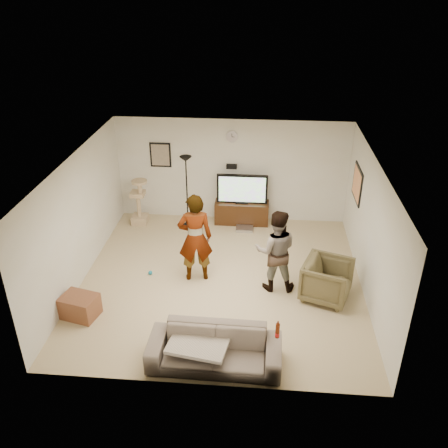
# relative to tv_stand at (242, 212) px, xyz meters

# --- Properties ---
(floor) EXTENTS (5.50, 5.50, 0.02)m
(floor) POSITION_rel_tv_stand_xyz_m (-0.27, -2.50, -0.28)
(floor) COLOR tan
(floor) RESTS_ON ground
(ceiling) EXTENTS (5.50, 5.50, 0.02)m
(ceiling) POSITION_rel_tv_stand_xyz_m (-0.27, -2.50, 2.24)
(ceiling) COLOR white
(ceiling) RESTS_ON wall_back
(wall_back) EXTENTS (5.50, 0.04, 2.50)m
(wall_back) POSITION_rel_tv_stand_xyz_m (-0.27, 0.25, 0.98)
(wall_back) COLOR beige
(wall_back) RESTS_ON floor
(wall_front) EXTENTS (5.50, 0.04, 2.50)m
(wall_front) POSITION_rel_tv_stand_xyz_m (-0.27, -5.25, 0.98)
(wall_front) COLOR beige
(wall_front) RESTS_ON floor
(wall_left) EXTENTS (0.04, 5.50, 2.50)m
(wall_left) POSITION_rel_tv_stand_xyz_m (-3.02, -2.50, 0.98)
(wall_left) COLOR beige
(wall_left) RESTS_ON floor
(wall_right) EXTENTS (0.04, 5.50, 2.50)m
(wall_right) POSITION_rel_tv_stand_xyz_m (2.48, -2.50, 0.98)
(wall_right) COLOR beige
(wall_right) RESTS_ON floor
(wall_clock) EXTENTS (0.26, 0.04, 0.26)m
(wall_clock) POSITION_rel_tv_stand_xyz_m (-0.27, 0.22, 1.83)
(wall_clock) COLOR silver
(wall_clock) RESTS_ON wall_back
(wall_speaker) EXTENTS (0.25, 0.10, 0.10)m
(wall_speaker) POSITION_rel_tv_stand_xyz_m (-0.27, 0.19, 1.11)
(wall_speaker) COLOR black
(wall_speaker) RESTS_ON wall_back
(picture_back) EXTENTS (0.42, 0.03, 0.52)m
(picture_back) POSITION_rel_tv_stand_xyz_m (-1.97, 0.23, 1.33)
(picture_back) COLOR gray
(picture_back) RESTS_ON wall_back
(picture_right) EXTENTS (0.03, 0.78, 0.62)m
(picture_right) POSITION_rel_tv_stand_xyz_m (2.46, -0.90, 1.23)
(picture_right) COLOR #FF9761
(picture_right) RESTS_ON wall_right
(tv_stand) EXTENTS (1.29, 0.45, 0.54)m
(tv_stand) POSITION_rel_tv_stand_xyz_m (0.00, 0.00, 0.00)
(tv_stand) COLOR black
(tv_stand) RESTS_ON floor
(console_box) EXTENTS (0.40, 0.30, 0.07)m
(console_box) POSITION_rel_tv_stand_xyz_m (0.09, -0.40, -0.23)
(console_box) COLOR #B9BAC6
(console_box) RESTS_ON floor
(tv) EXTENTS (1.20, 0.08, 0.71)m
(tv) POSITION_rel_tv_stand_xyz_m (0.00, 0.00, 0.62)
(tv) COLOR black
(tv) RESTS_ON tv_stand
(tv_screen) EXTENTS (1.10, 0.01, 0.62)m
(tv_screen) POSITION_rel_tv_stand_xyz_m (0.00, -0.04, 0.62)
(tv_screen) COLOR #6FD74B
(tv_screen) RESTS_ON tv
(floor_lamp) EXTENTS (0.32, 0.32, 1.77)m
(floor_lamp) POSITION_rel_tv_stand_xyz_m (-1.28, -0.31, 0.61)
(floor_lamp) COLOR black
(floor_lamp) RESTS_ON floor
(cat_tree) EXTENTS (0.37, 0.37, 1.15)m
(cat_tree) POSITION_rel_tv_stand_xyz_m (-2.47, -0.25, 0.31)
(cat_tree) COLOR tan
(cat_tree) RESTS_ON floor
(person_left) EXTENTS (0.74, 0.57, 1.83)m
(person_left) POSITION_rel_tv_stand_xyz_m (-0.78, -2.47, 0.65)
(person_left) COLOR gray
(person_left) RESTS_ON floor
(person_right) EXTENTS (0.81, 0.64, 1.64)m
(person_right) POSITION_rel_tv_stand_xyz_m (0.77, -2.66, 0.55)
(person_right) COLOR #406991
(person_right) RESTS_ON floor
(sofa) EXTENTS (2.07, 0.84, 0.60)m
(sofa) POSITION_rel_tv_stand_xyz_m (-0.16, -4.80, 0.03)
(sofa) COLOR #73655B
(sofa) RESTS_ON floor
(throw_blanket) EXTENTS (1.01, 0.84, 0.06)m
(throw_blanket) POSITION_rel_tv_stand_xyz_m (-0.40, -4.80, 0.14)
(throw_blanket) COLOR beige
(throw_blanket) RESTS_ON sofa
(beer_bottle) EXTENTS (0.06, 0.06, 0.25)m
(beer_bottle) POSITION_rel_tv_stand_xyz_m (0.78, -4.80, 0.46)
(beer_bottle) COLOR #5D1D08
(beer_bottle) RESTS_ON sofa
(armchair) EXTENTS (1.09, 1.07, 0.78)m
(armchair) POSITION_rel_tv_stand_xyz_m (1.74, -2.91, 0.12)
(armchair) COLOR brown
(armchair) RESTS_ON floor
(side_table) EXTENTS (0.71, 0.60, 0.41)m
(side_table) POSITION_rel_tv_stand_xyz_m (-2.67, -3.84, -0.06)
(side_table) COLOR brown
(side_table) RESTS_ON floor
(toy_ball) EXTENTS (0.08, 0.08, 0.08)m
(toy_ball) POSITION_rel_tv_stand_xyz_m (-1.73, -2.44, -0.23)
(toy_ball) COLOR teal
(toy_ball) RESTS_ON floor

